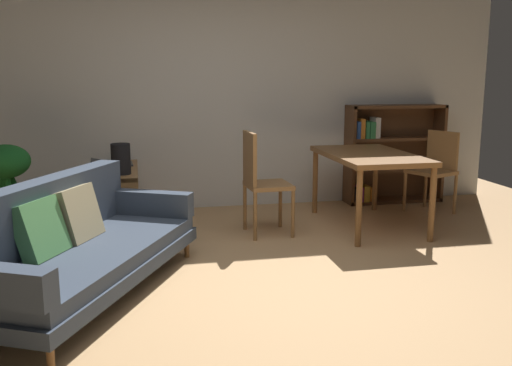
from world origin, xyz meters
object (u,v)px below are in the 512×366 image
at_px(media_console, 120,198).
at_px(desk_speaker, 121,159).
at_px(fabric_couch, 71,244).
at_px(dining_chair_near, 435,166).
at_px(open_laptop, 114,163).
at_px(dining_table, 369,161).
at_px(dining_chair_far, 261,178).
at_px(bookshelf, 387,154).
at_px(potted_floor_plant, 7,181).

xyz_separation_m(media_console, desk_speaker, (0.04, -0.34, 0.45)).
distance_m(fabric_couch, desk_speaker, 1.52).
height_order(desk_speaker, dining_chair_near, dining_chair_near).
xyz_separation_m(media_console, open_laptop, (-0.05, 0.23, 0.32)).
bearing_deg(media_console, desk_speaker, -83.63).
bearing_deg(media_console, dining_table, -11.47).
bearing_deg(fabric_couch, dining_chair_far, 36.90).
bearing_deg(desk_speaker, dining_chair_far, -9.96).
bearing_deg(bookshelf, potted_floor_plant, -168.90).
height_order(open_laptop, dining_table, dining_table).
relative_size(media_console, open_laptop, 2.64).
xyz_separation_m(dining_chair_near, bookshelf, (-0.29, 0.63, 0.06)).
distance_m(fabric_couch, bookshelf, 4.13).
bearing_deg(fabric_couch, dining_table, 24.99).
xyz_separation_m(fabric_couch, bookshelf, (3.42, 2.32, 0.21)).
relative_size(fabric_couch, open_laptop, 5.16).
xyz_separation_m(desk_speaker, dining_chair_near, (3.39, 0.25, -0.23)).
relative_size(open_laptop, dining_chair_near, 0.48).
bearing_deg(dining_chair_far, media_console, 156.97).
bearing_deg(potted_floor_plant, fabric_couch, -64.58).
bearing_deg(potted_floor_plant, bookshelf, 11.10).
bearing_deg(bookshelf, dining_chair_near, -65.04).
relative_size(potted_floor_plant, dining_chair_near, 0.99).
bearing_deg(media_console, dining_chair_far, -23.03).
distance_m(media_console, open_laptop, 0.40).
distance_m(potted_floor_plant, bookshelf, 4.21).
relative_size(desk_speaker, dining_chair_far, 0.29).
bearing_deg(dining_table, dining_chair_near, 23.17).
bearing_deg(desk_speaker, bookshelf, 15.82).
distance_m(fabric_couch, potted_floor_plant, 1.68).
relative_size(media_console, dining_table, 0.83).
distance_m(media_console, potted_floor_plant, 1.06).
distance_m(desk_speaker, dining_chair_near, 3.41).
xyz_separation_m(fabric_couch, dining_table, (2.74, 1.28, 0.31)).
bearing_deg(fabric_couch, desk_speaker, 77.60).
bearing_deg(open_laptop, dining_chair_near, -5.28).
relative_size(dining_chair_near, dining_chair_far, 0.91).
height_order(fabric_couch, dining_table, fabric_couch).
bearing_deg(open_laptop, dining_table, -16.27).
distance_m(dining_chair_far, bookshelf, 2.12).
distance_m(dining_table, bookshelf, 1.24).
height_order(media_console, open_laptop, open_laptop).
bearing_deg(potted_floor_plant, desk_speaker, -3.75).
distance_m(media_console, dining_chair_far, 1.47).
bearing_deg(dining_table, media_console, 168.53).
distance_m(dining_table, dining_chair_near, 1.06).
bearing_deg(dining_table, dining_chair_far, -176.59).
xyz_separation_m(desk_speaker, dining_table, (2.43, -0.16, -0.07)).
height_order(fabric_couch, dining_chair_far, dining_chair_far).
relative_size(fabric_couch, bookshelf, 1.91).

